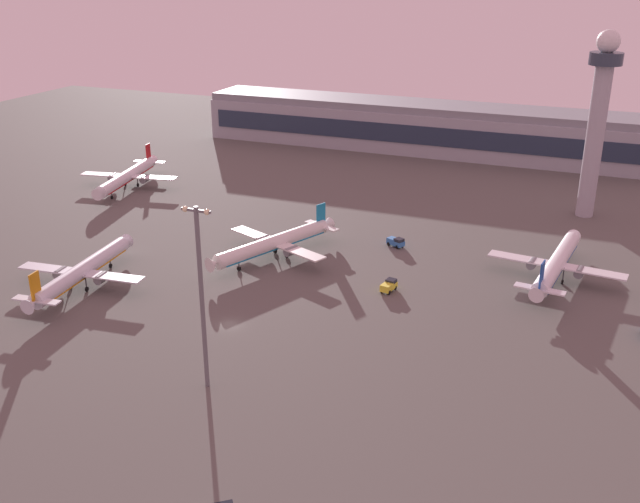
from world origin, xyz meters
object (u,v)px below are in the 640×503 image
Objects in this scene: control_tower at (598,113)px; airplane_near_gate at (128,176)px; airplane_taxiway_distant at (556,264)px; cargo_loader at (396,242)px; apron_light_east at (201,289)px; airplane_far_stand at (82,271)px; airplane_terminal_side at (275,243)px; baggage_tractor at (389,286)px.

control_tower is 129.69m from airplane_near_gate.
cargo_loader is at bearing 177.88° from airplane_taxiway_distant.
cargo_loader is at bearing 81.51° from apron_light_east.
airplane_terminal_side is (29.68, 29.17, 0.07)m from airplane_far_stand.
apron_light_east is (42.60, -22.98, 13.33)m from airplane_far_stand.
control_tower is 1.29× the size of airplane_taxiway_distant.
airplane_taxiway_distant is at bearing 159.63° from airplane_near_gate.
baggage_tractor is 0.97× the size of cargo_loader.
control_tower is 61.71m from cargo_loader.
airplane_taxiway_distant reaches higher than airplane_terminal_side.
control_tower is 10.58× the size of baggage_tractor.
airplane_taxiway_distant reaches higher than cargo_loader.
baggage_tractor is at bearing 14.55° from airplane_far_stand.
apron_light_east is at bearing -34.11° from airplane_far_stand.
airplane_taxiway_distant reaches higher than baggage_tractor.
airplane_far_stand is 97.91m from airplane_taxiway_distant.
cargo_loader is (85.97, -15.58, -2.44)m from airplane_near_gate.
airplane_far_stand is at bearing -149.19° from airplane_taxiway_distant.
apron_light_east is at bearing 126.41° from airplane_terminal_side.
apron_light_east is at bearing 16.78° from cargo_loader.
baggage_tractor is 24.85m from cargo_loader.
airplane_taxiway_distant reaches higher than airplane_far_stand.
apron_light_east is (12.92, -52.15, 13.26)m from airplane_terminal_side.
airplane_taxiway_distant is 7.93× the size of cargo_loader.
control_tower reaches higher than apron_light_east.
airplane_terminal_side is (-62.44, -56.87, -23.26)m from control_tower.
airplane_taxiway_distant is 36.78m from cargo_loader.
airplane_far_stand is 0.96× the size of airplane_near_gate.
control_tower reaches higher than airplane_taxiway_distant.
airplane_terminal_side reaches higher than baggage_tractor.
airplane_taxiway_distant is 124.07m from airplane_near_gate.
airplane_near_gate reaches higher than baggage_tractor.
airplane_taxiway_distant is 0.98× the size of airplane_near_gate.
cargo_loader is 0.15× the size of apron_light_east.
cargo_loader is (-36.30, 5.45, -2.34)m from airplane_taxiway_distant.
apron_light_east reaches higher than cargo_loader.
airplane_near_gate is at bearing -4.72° from airplane_terminal_side.
apron_light_east is (-49.52, -109.02, -10.00)m from control_tower.
airplane_terminal_side is at bearing -28.96° from cargo_loader.
airplane_far_stand is at bearing -136.95° from control_tower.
airplane_near_gate is (-122.27, 21.04, 0.10)m from airplane_taxiway_distant.
baggage_tractor is (-30.54, -18.72, -2.34)m from airplane_taxiway_distant.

